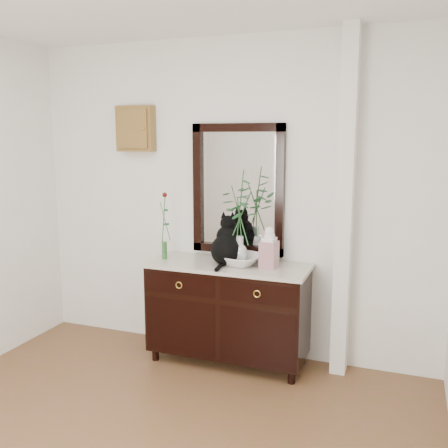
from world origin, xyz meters
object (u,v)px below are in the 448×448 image
at_px(sideboard, 228,308).
at_px(ginger_jar, 269,247).
at_px(lotus_bowl, 240,260).
at_px(cat, 226,240).

relative_size(sideboard, ginger_jar, 3.88).
bearing_deg(ginger_jar, lotus_bowl, 178.20).
xyz_separation_m(sideboard, cat, (-0.02, -0.00, 0.58)).
height_order(cat, ginger_jar, cat).
relative_size(cat, ginger_jar, 1.17).
distance_m(sideboard, ginger_jar, 0.65).
height_order(sideboard, cat, cat).
height_order(lotus_bowl, ginger_jar, ginger_jar).
bearing_deg(lotus_bowl, cat, -172.69).
distance_m(cat, ginger_jar, 0.36).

